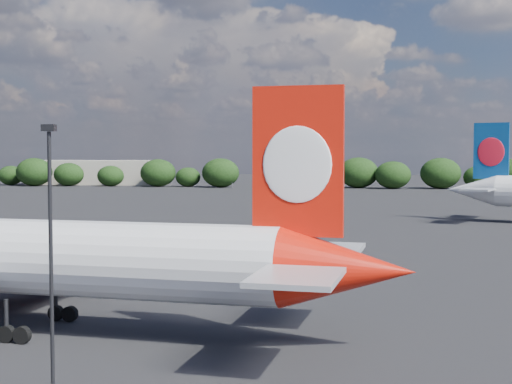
# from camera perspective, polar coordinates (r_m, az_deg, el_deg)

# --- Properties ---
(ground) EXTENTS (500.00, 500.00, 0.00)m
(ground) POSITION_cam_1_polar(r_m,az_deg,el_deg) (98.58, -5.13, -3.03)
(ground) COLOR black
(ground) RESTS_ON ground
(qantas_airliner) EXTENTS (43.55, 41.46, 14.20)m
(qantas_airliner) POSITION_cam_1_polar(r_m,az_deg,el_deg) (44.66, -17.80, -5.12)
(qantas_airliner) COLOR white
(qantas_airliner) RESTS_ON ground
(apron_lamp_post) EXTENTS (0.55, 0.30, 11.77)m
(apron_lamp_post) POSITION_cam_1_polar(r_m,az_deg,el_deg) (29.65, -16.09, -4.93)
(apron_lamp_post) COLOR black
(apron_lamp_post) RESTS_ON ground
(terminal_building) EXTENTS (42.00, 16.00, 8.00)m
(terminal_building) POSITION_cam_1_polar(r_m,az_deg,el_deg) (243.79, -12.76, 1.55)
(terminal_building) COLOR #A39A8C
(terminal_building) RESTS_ON ground
(highway_sign) EXTENTS (6.00, 0.30, 4.50)m
(highway_sign) POSITION_cam_1_polar(r_m,az_deg,el_deg) (215.34, -2.57, 1.19)
(highway_sign) COLOR #166F28
(highway_sign) RESTS_ON ground
(billboard_yellow) EXTENTS (5.00, 0.30, 5.50)m
(billboard_yellow) POSITION_cam_1_polar(r_m,az_deg,el_deg) (217.65, 5.51, 1.39)
(billboard_yellow) COLOR gold
(billboard_yellow) RESTS_ON ground
(horizon_treeline) EXTENTS (205.38, 13.35, 9.16)m
(horizon_treeline) POSITION_cam_1_polar(r_m,az_deg,el_deg) (214.27, 4.99, 1.41)
(horizon_treeline) COLOR black
(horizon_treeline) RESTS_ON ground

